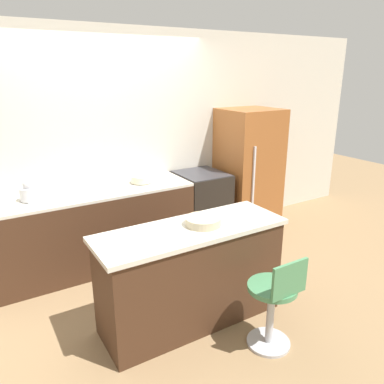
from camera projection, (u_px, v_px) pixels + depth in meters
name	position (u px, v px, depth m)	size (l,w,h in m)	color
ground_plane	(134.00, 271.00, 4.16)	(14.00, 14.00, 0.00)	#8E704C
wall_back	(106.00, 145.00, 4.32)	(8.00, 0.06, 2.60)	beige
back_counter	(92.00, 230.00, 4.13)	(2.25, 0.63, 0.89)	#422819
kitchen_island	(191.00, 275.00, 3.22)	(1.63, 0.57, 0.89)	#422819
oven_range	(201.00, 206.00, 4.84)	(0.59, 0.65, 0.89)	black
refrigerator	(248.00, 171.00, 5.07)	(0.73, 0.70, 1.65)	#995628
stool_chair	(274.00, 304.00, 2.91)	(0.39, 0.39, 0.81)	#B7B7BC
kettle	(29.00, 192.00, 3.69)	(0.18, 0.18, 0.21)	silver
mixing_bowl	(141.00, 179.00, 4.30)	(0.23, 0.23, 0.08)	beige
fruit_bowl	(203.00, 221.00, 3.13)	(0.30, 0.30, 0.07)	#C1B28E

